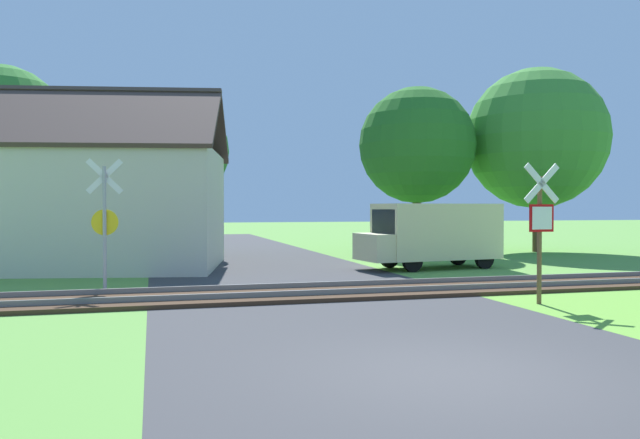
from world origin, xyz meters
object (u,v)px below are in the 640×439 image
tree_center (177,151)px  tree_right (417,145)px  tree_far (536,138)px  stop_sign_near (540,224)px  tree_left (1,128)px  mail_truck (432,233)px  house (109,205)px  crossing_sign_far (105,217)px

tree_center → tree_right: (10.66, -1.18, 0.40)m
tree_far → tree_right: size_ratio=1.14×
stop_sign_near → tree_left: size_ratio=0.41×
tree_left → mail_truck: (14.76, -5.85, -3.82)m
stop_sign_near → house: 14.65m
stop_sign_near → crossing_sign_far: size_ratio=0.93×
house → tree_left: (-3.97, 2.70, 2.87)m
crossing_sign_far → tree_far: bearing=30.1°
tree_far → tree_center: (-16.57, 1.66, -0.84)m
stop_sign_near → mail_truck: (1.20, 7.93, -0.51)m
tree_right → mail_truck: (-2.37, -6.63, -3.71)m
house → tree_left: bearing=156.7°
tree_left → tree_center: bearing=17.0°
stop_sign_near → mail_truck: 8.04m
stop_sign_near → tree_center: bearing=-67.1°
crossing_sign_far → house: 6.83m
crossing_sign_far → tree_left: tree_left is taller
house → tree_far: (19.08, 3.02, 3.19)m
tree_left → house: bearing=-34.3°
stop_sign_near → mail_truck: stop_sign_near is taller
crossing_sign_far → house: (-0.31, 6.81, 0.32)m
house → tree_far: 19.58m
tree_left → mail_truck: tree_left is taller
crossing_sign_far → tree_left: 10.91m
tree_far → tree_left: tree_far is taller
tree_left → tree_far: bearing=0.8°
tree_center → mail_truck: size_ratio=1.33×
house → tree_center: bearing=72.8°
tree_far → tree_right: tree_far is taller
tree_right → tree_far: bearing=-4.6°
stop_sign_near → house: bearing=-50.4°
tree_right → tree_left: 17.15m
tree_center → mail_truck: (8.29, -7.82, -3.30)m
crossing_sign_far → tree_center: tree_center is taller
tree_left → stop_sign_near: bearing=-45.5°
tree_right → mail_truck: tree_right is taller
house → crossing_sign_far: bearing=-76.5°
crossing_sign_far → mail_truck: size_ratio=0.65×
stop_sign_near → tree_far: bearing=-125.3°
house → tree_center: (2.50, 4.67, 2.35)m
tree_center → stop_sign_near: bearing=-65.8°
crossing_sign_far → house: size_ratio=0.37×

